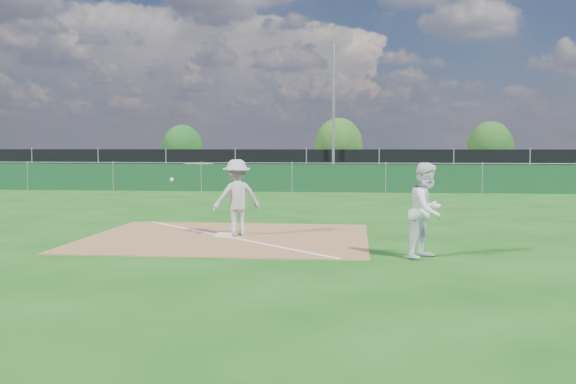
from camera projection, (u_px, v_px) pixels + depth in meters
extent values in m
plane|color=#154F11|center=(278.00, 202.00, 22.73)|extent=(90.00, 90.00, 0.00)
cube|color=brown|center=(228.00, 237.00, 13.80)|extent=(6.00, 5.00, 0.02)
cube|color=white|center=(228.00, 237.00, 13.80)|extent=(5.01, 5.01, 0.01)
cube|color=#103A1C|center=(292.00, 178.00, 27.64)|extent=(44.00, 0.05, 1.20)
ellipsoid|color=olive|center=(198.00, 174.00, 31.64)|extent=(3.38, 2.60, 1.17)
cube|color=black|center=(306.00, 166.00, 35.56)|extent=(46.00, 0.04, 1.80)
cube|color=black|center=(312.00, 177.00, 40.58)|extent=(46.00, 9.00, 0.01)
cylinder|color=slate|center=(334.00, 109.00, 34.88)|extent=(0.16, 0.16, 8.00)
cube|color=silver|center=(224.00, 235.00, 13.87)|extent=(0.35, 0.35, 0.07)
imported|color=#B8B7BA|center=(237.00, 197.00, 14.04)|extent=(1.24, 1.04, 1.66)
sphere|color=white|center=(172.00, 179.00, 14.00)|extent=(0.08, 0.08, 0.08)
imported|color=white|center=(427.00, 210.00, 11.26)|extent=(0.99, 1.04, 1.68)
imported|color=#A6A9AD|center=(236.00, 167.00, 40.28)|extent=(4.32, 2.96, 1.37)
imported|color=black|center=(326.00, 166.00, 39.91)|extent=(4.47, 1.79, 1.45)
imported|color=black|center=(365.00, 168.00, 40.34)|extent=(4.51, 2.83, 1.22)
cylinder|color=#382316|center=(183.00, 166.00, 47.52)|extent=(0.24, 0.24, 1.00)
ellipsoid|color=#154914|center=(182.00, 148.00, 47.43)|extent=(3.01, 3.01, 3.46)
cylinder|color=#382316|center=(339.00, 166.00, 45.62)|extent=(0.24, 0.24, 1.12)
ellipsoid|color=#234F16|center=(339.00, 145.00, 45.51)|extent=(3.37, 3.37, 3.87)
cylinder|color=#382316|center=(490.00, 167.00, 43.96)|extent=(0.24, 0.24, 1.04)
ellipsoid|color=#1B4714|center=(490.00, 147.00, 43.86)|extent=(3.11, 3.11, 3.58)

